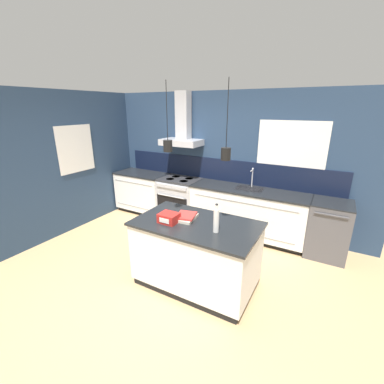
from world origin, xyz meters
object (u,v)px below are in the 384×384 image
at_px(oven_range, 180,200).
at_px(dishwasher, 328,229).
at_px(red_supply_box, 169,218).
at_px(bottle_on_island, 216,220).
at_px(book_stack, 186,217).

height_order(oven_range, dishwasher, same).
relative_size(dishwasher, red_supply_box, 3.81).
height_order(bottle_on_island, book_stack, bottle_on_island).
height_order(oven_range, bottle_on_island, bottle_on_island).
xyz_separation_m(dishwasher, bottle_on_island, (-1.18, -1.78, 0.61)).
relative_size(bottle_on_island, red_supply_box, 1.47).
relative_size(dishwasher, bottle_on_island, 2.59).
xyz_separation_m(dishwasher, book_stack, (-1.67, -1.64, 0.49)).
bearing_deg(oven_range, dishwasher, 0.09).
xyz_separation_m(oven_range, red_supply_box, (0.98, -1.83, 0.51)).
bearing_deg(book_stack, oven_range, 124.46).
bearing_deg(dishwasher, oven_range, -179.91).
xyz_separation_m(book_stack, red_supply_box, (-0.14, -0.19, 0.03)).
bearing_deg(dishwasher, bottle_on_island, -123.40).
relative_size(bottle_on_island, book_stack, 1.03).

